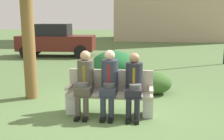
% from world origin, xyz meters
% --- Properties ---
extents(ground_plane, '(80.00, 80.00, 0.00)m').
position_xyz_m(ground_plane, '(0.00, 0.00, 0.00)').
color(ground_plane, '#516C3D').
extents(park_bench, '(1.77, 0.44, 0.90)m').
position_xyz_m(park_bench, '(0.02, -0.07, 0.42)').
color(park_bench, '#B7AD9E').
rests_on(park_bench, ground).
extents(seated_man_left, '(0.34, 0.72, 1.31)m').
position_xyz_m(seated_man_left, '(-0.48, -0.20, 0.73)').
color(seated_man_left, '#4C473D').
rests_on(seated_man_left, ground).
extents(seated_man_middle, '(0.34, 0.72, 1.33)m').
position_xyz_m(seated_man_middle, '(0.02, -0.20, 0.74)').
color(seated_man_middle, '#2D3342').
rests_on(seated_man_middle, ground).
extents(seated_man_right, '(0.34, 0.72, 1.28)m').
position_xyz_m(seated_man_right, '(0.52, -0.20, 0.71)').
color(seated_man_right, '#23232D').
rests_on(seated_man_right, ground).
extents(shrub_near_bench, '(0.89, 0.82, 0.56)m').
position_xyz_m(shrub_near_bench, '(1.00, 1.53, 0.28)').
color(shrub_near_bench, '#335824').
rests_on(shrub_near_bench, ground).
extents(shrub_mid_lawn, '(1.47, 1.34, 0.92)m').
position_xyz_m(shrub_mid_lawn, '(-0.27, 3.11, 0.46)').
color(shrub_mid_lawn, '#1E5D2E').
rests_on(shrub_mid_lawn, ground).
extents(parked_car_near, '(4.00, 1.94, 1.68)m').
position_xyz_m(parked_car_near, '(-3.88, 7.93, 0.84)').
color(parked_car_near, '#591E19').
rests_on(parked_car_near, ground).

